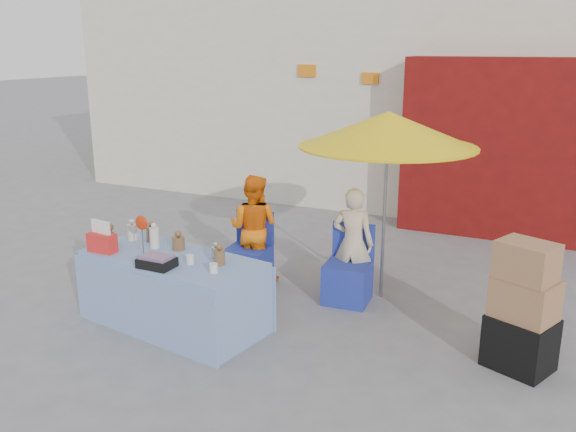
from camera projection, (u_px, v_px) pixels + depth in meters
The scene contains 10 objects.
ground at pixel (240, 319), 6.35m from camera, with size 80.00×80.00×0.00m, color slate.
backdrop at pixel (450, 27), 11.85m from camera, with size 14.00×8.00×7.80m.
market_table at pixel (173, 290), 6.14m from camera, with size 2.02×1.19×1.15m.
chair_left at pixel (249, 263), 7.25m from camera, with size 0.52×0.51×0.85m.
chair_right at pixel (348, 279), 6.74m from camera, with size 0.52×0.51×0.85m.
vendor_orange at pixel (254, 228), 7.26m from camera, with size 0.63×0.49×1.30m, color orange.
vendor_beige at pixel (353, 243), 6.76m from camera, with size 0.46×0.30×1.27m, color beige.
umbrella at pixel (388, 130), 6.43m from camera, with size 1.90×1.90×2.09m.
box_stack at pixel (523, 312), 5.26m from camera, with size 0.65×0.60×1.17m.
tarp_bundle at pixel (152, 306), 6.31m from camera, with size 0.66×0.53×0.30m, color yellow.
Camera 1 is at (2.93, -5.06, 2.75)m, focal length 38.00 mm.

